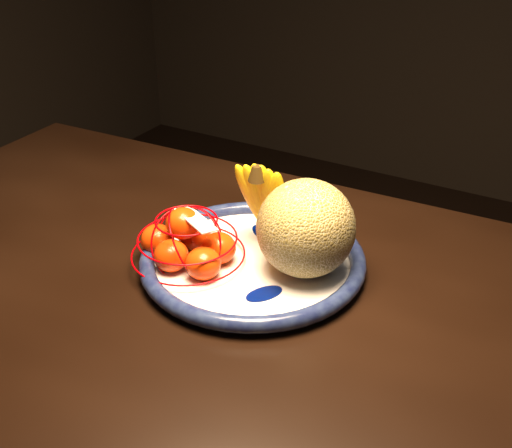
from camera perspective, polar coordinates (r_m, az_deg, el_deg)
The scene contains 6 objects.
dining_table at distance 0.85m, azimuth 1.36°, elevation -15.82°, with size 1.61×1.00×0.79m.
fruit_bowl at distance 0.94m, azimuth -0.31°, elevation -3.27°, with size 0.33×0.33×0.03m.
cantaloupe at distance 0.89m, azimuth 4.45°, elevation -0.37°, with size 0.14×0.14×0.14m, color olive.
banana_bunch at distance 0.95m, azimuth 0.78°, elevation 2.40°, with size 0.10×0.09×0.15m.
mandarin_bag at distance 0.93m, azimuth -6.08°, elevation -1.76°, with size 0.21×0.21×0.10m.
price_tag at distance 0.90m, azimuth -5.36°, elevation 0.40°, with size 0.07×0.03×0.00m, color white.
Camera 1 is at (0.18, -0.48, 1.32)m, focal length 45.00 mm.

